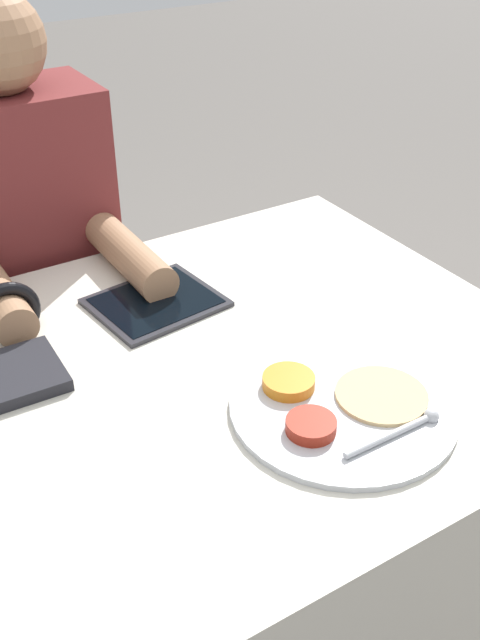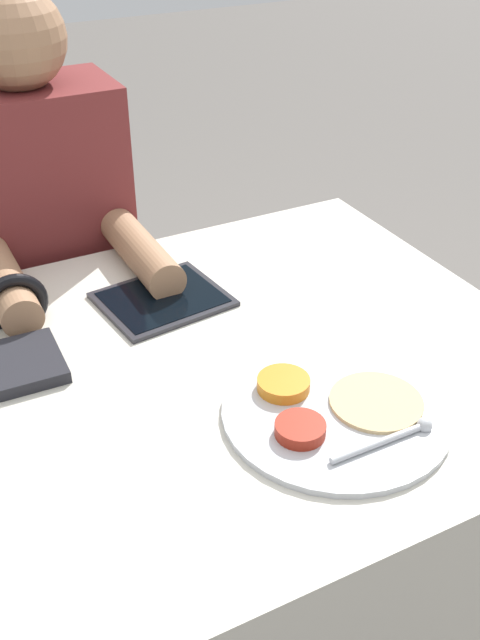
# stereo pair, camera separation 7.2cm
# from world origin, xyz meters

# --- Properties ---
(dining_table) EXTENTS (1.12, 0.85, 0.73)m
(dining_table) POSITION_xyz_m (0.00, 0.00, 0.36)
(dining_table) COLOR beige
(dining_table) RESTS_ON ground_plane
(thali_tray) EXTENTS (0.32, 0.32, 0.03)m
(thali_tray) POSITION_xyz_m (0.14, -0.19, 0.73)
(thali_tray) COLOR #B7BABF
(thali_tray) RESTS_ON dining_table
(red_notebook) EXTENTS (0.17, 0.14, 0.02)m
(red_notebook) POSITION_xyz_m (-0.25, 0.12, 0.73)
(red_notebook) COLOR silver
(red_notebook) RESTS_ON dining_table
(tablet_device) EXTENTS (0.23, 0.20, 0.01)m
(tablet_device) POSITION_xyz_m (0.04, 0.20, 0.73)
(tablet_device) COLOR #28282D
(tablet_device) RESTS_ON dining_table
(person_diner) EXTENTS (0.35, 0.47, 1.20)m
(person_diner) POSITION_xyz_m (-0.07, 0.55, 0.57)
(person_diner) COLOR black
(person_diner) RESTS_ON ground_plane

